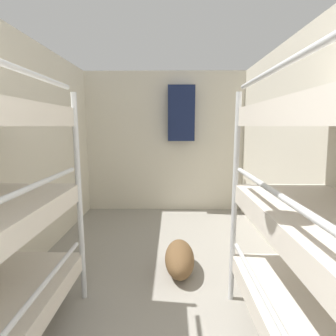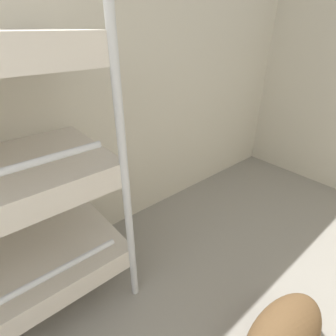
{
  "view_description": "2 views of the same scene",
  "coord_description": "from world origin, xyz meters",
  "views": [
    {
      "loc": [
        0.12,
        0.28,
        1.47
      ],
      "look_at": [
        0.07,
        3.87,
        0.89
      ],
      "focal_mm": 28.0,
      "sensor_mm": 36.0,
      "label": 1
    },
    {
      "loc": [
        0.41,
        1.75,
        1.62
      ],
      "look_at": [
        -0.81,
        2.79,
        0.75
      ],
      "focal_mm": 28.0,
      "sensor_mm": 36.0,
      "label": 2
    }
  ],
  "objects": [
    {
      "name": "wall_left",
      "position": [
        -1.38,
        2.4,
        1.19
      ],
      "size": [
        0.06,
        4.91,
        2.38
      ],
      "color": "beige",
      "rests_on": "ground_plane"
    },
    {
      "name": "duffel_bag",
      "position": [
        0.2,
        2.75,
        0.15
      ],
      "size": [
        0.29,
        0.63,
        0.29
      ],
      "color": "brown",
      "rests_on": "ground_plane"
    }
  ]
}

